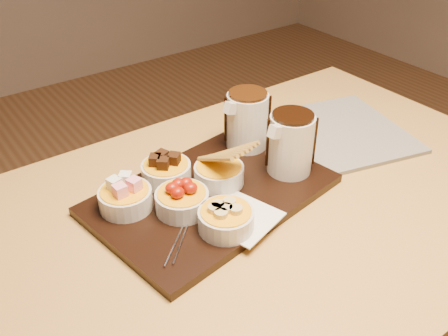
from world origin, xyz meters
TOP-DOWN VIEW (x-y plane):
  - dining_table at (0.00, 0.00)m, footprint 1.20×0.80m
  - serving_board at (-0.09, 0.07)m, footprint 0.50×0.37m
  - napkin at (-0.10, -0.04)m, footprint 0.15×0.15m
  - bowl_marshmallows at (-0.25, 0.12)m, footprint 0.10×0.10m
  - bowl_cake at (-0.15, 0.15)m, footprint 0.10×0.10m
  - bowl_strawberries at (-0.17, 0.05)m, footprint 0.10×0.10m
  - bowl_biscotti at (-0.06, 0.08)m, footprint 0.10×0.10m
  - bowl_bananas at (-0.14, -0.04)m, footprint 0.10×0.10m
  - pitcher_dark_chocolate at (0.08, 0.03)m, footprint 0.10×0.10m
  - pitcher_milk_chocolate at (0.07, 0.16)m, footprint 0.10×0.10m
  - fondue_skewers at (-0.18, 0.02)m, footprint 0.19×0.22m
  - newspaper at (0.26, 0.10)m, footprint 0.45×0.39m

SIDE VIEW (x-z plane):
  - dining_table at x=0.00m, z-range 0.28..1.03m
  - newspaper at x=0.26m, z-range 0.75..0.76m
  - serving_board at x=-0.09m, z-range 0.75..0.77m
  - napkin at x=-0.10m, z-range 0.77..0.77m
  - fondue_skewers at x=-0.18m, z-range 0.77..0.78m
  - bowl_marshmallows at x=-0.25m, z-range 0.77..0.81m
  - bowl_cake at x=-0.15m, z-range 0.77..0.81m
  - bowl_strawberries at x=-0.17m, z-range 0.77..0.81m
  - bowl_biscotti at x=-0.06m, z-range 0.77..0.81m
  - bowl_bananas at x=-0.14m, z-range 0.77..0.81m
  - pitcher_dark_chocolate at x=0.08m, z-range 0.77..0.89m
  - pitcher_milk_chocolate at x=0.07m, z-range 0.77..0.89m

